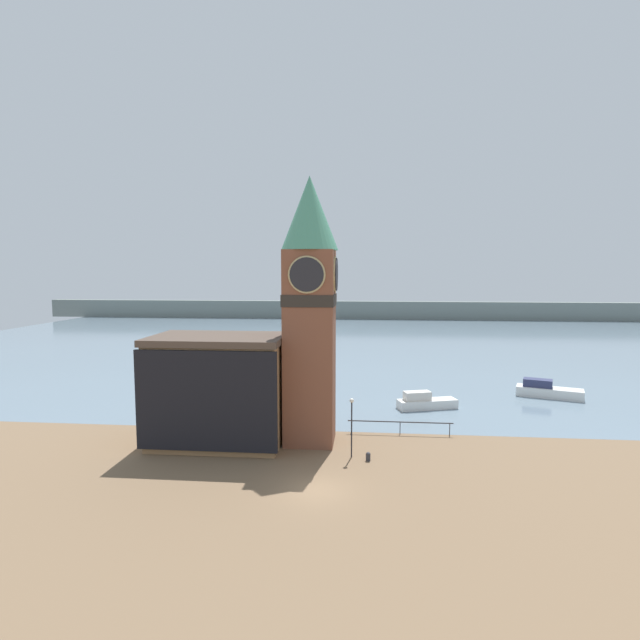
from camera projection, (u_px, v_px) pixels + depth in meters
ground_plane at (316, 490)px, 30.76m from camera, size 160.00×160.00×0.00m
water at (352, 337)px, 101.58m from camera, size 160.00×120.00×0.00m
far_shoreline at (356, 310)px, 140.97m from camera, size 180.00×3.00×5.00m
pier_railing at (400, 423)px, 41.25m from camera, size 8.67×0.08×1.09m
clock_tower at (310, 304)px, 38.57m from camera, size 4.38×4.38×20.69m
pier_building at (218, 389)px, 38.98m from camera, size 10.44×6.74×8.49m
boat_near at (425, 402)px, 49.00m from camera, size 6.08×3.26×1.75m
boat_far at (547, 391)px, 53.52m from camera, size 6.92×4.21×1.86m
mooring_bollard_near at (368, 456)px, 35.54m from camera, size 0.35×0.35×0.64m
lamp_post at (352, 417)px, 35.96m from camera, size 0.32×0.32×4.38m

